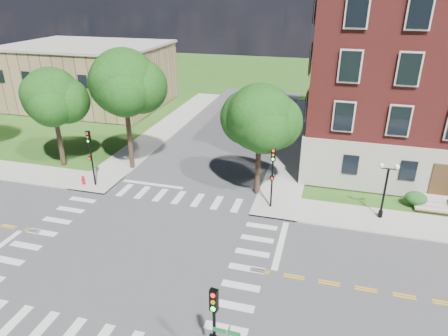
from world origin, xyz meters
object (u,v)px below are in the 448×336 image
(traffic_signal_ne, at_px, (273,170))
(traffic_signal_nw, at_px, (90,151))
(twin_lamp_west, at_px, (385,188))
(traffic_signal_se, at_px, (214,324))
(fire_hydrant, at_px, (83,180))

(traffic_signal_ne, relative_size, traffic_signal_nw, 1.00)
(traffic_signal_nw, relative_size, twin_lamp_west, 1.13)
(traffic_signal_ne, xyz_separation_m, twin_lamp_west, (7.94, 0.63, -0.66))
(traffic_signal_ne, distance_m, twin_lamp_west, 7.99)
(traffic_signal_se, relative_size, traffic_signal_nw, 1.00)
(traffic_signal_se, xyz_separation_m, traffic_signal_ne, (-0.12, 15.21, 0.00))
(traffic_signal_se, distance_m, fire_hydrant, 21.99)
(traffic_signal_nw, height_order, fire_hydrant, traffic_signal_nw)
(traffic_signal_se, bearing_deg, fire_hydrant, 137.43)
(traffic_signal_nw, distance_m, twin_lamp_west, 22.90)
(traffic_signal_ne, height_order, fire_hydrant, traffic_signal_ne)
(twin_lamp_west, bearing_deg, traffic_signal_ne, -175.47)
(traffic_signal_se, bearing_deg, traffic_signal_ne, 90.46)
(traffic_signal_nw, xyz_separation_m, twin_lamp_west, (22.87, 0.95, -0.66))
(traffic_signal_se, height_order, fire_hydrant, traffic_signal_se)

